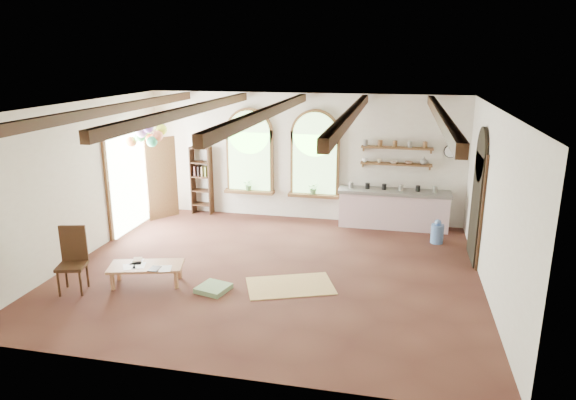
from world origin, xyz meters
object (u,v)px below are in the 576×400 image
(kitchen_counter, at_px, (393,209))
(balloon_cluster, at_px, (146,133))
(side_chair, at_px, (73,273))
(coffee_table, at_px, (146,267))

(kitchen_counter, xyz_separation_m, balloon_cluster, (-5.70, -1.38, 1.87))
(kitchen_counter, distance_m, side_chair, 7.33)
(kitchen_counter, bearing_deg, coffee_table, -135.58)
(kitchen_counter, bearing_deg, side_chair, -138.80)
(coffee_table, bearing_deg, kitchen_counter, 44.42)
(coffee_table, xyz_separation_m, balloon_cluster, (-1.32, 2.90, 2.02))
(balloon_cluster, bearing_deg, kitchen_counter, 13.65)
(side_chair, distance_m, balloon_cluster, 3.99)
(kitchen_counter, distance_m, coffee_table, 6.13)
(coffee_table, relative_size, balloon_cluster, 1.25)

